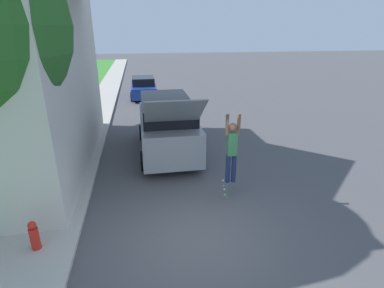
% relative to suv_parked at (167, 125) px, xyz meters
% --- Properties ---
extents(ground_plane, '(120.00, 120.00, 0.00)m').
position_rel_suv_parked_xyz_m(ground_plane, '(0.08, -5.39, -1.14)').
color(ground_plane, '#49494C').
extents(sidewalk, '(1.80, 80.00, 0.10)m').
position_rel_suv_parked_xyz_m(sidewalk, '(-3.52, 0.61, -1.09)').
color(sidewalk, '#ADA89E').
rests_on(sidewalk, ground_plane).
extents(suv_parked, '(2.20, 5.76, 2.84)m').
position_rel_suv_parked_xyz_m(suv_parked, '(0.00, 0.00, 0.00)').
color(suv_parked, gray).
rests_on(suv_parked, ground_plane).
extents(car_down_street, '(1.88, 4.03, 1.48)m').
position_rel_suv_parked_xyz_m(car_down_street, '(-0.66, 10.72, -0.43)').
color(car_down_street, navy).
rests_on(car_down_street, ground_plane).
extents(skateboarder, '(0.41, 0.23, 1.99)m').
position_rel_suv_parked_xyz_m(skateboarder, '(1.39, -4.01, 0.48)').
color(skateboarder, '#192347').
rests_on(skateboarder, ground_plane).
extents(skateboard, '(0.25, 0.80, 0.25)m').
position_rel_suv_parked_xyz_m(skateboard, '(1.30, -3.91, -0.77)').
color(skateboard, '#337F3D').
rests_on(skateboard, ground_plane).
extents(fire_hydrant, '(0.20, 0.20, 0.69)m').
position_rel_suv_parked_xyz_m(fire_hydrant, '(-3.46, -5.36, -0.71)').
color(fire_hydrant, red).
rests_on(fire_hydrant, sidewalk).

